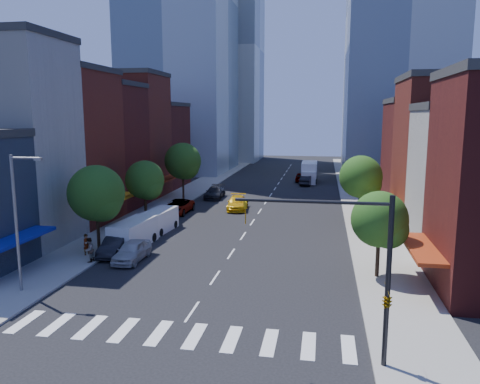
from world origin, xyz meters
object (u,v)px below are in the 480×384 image
object	(u,v)px
parked_car_third	(178,207)
parked_car_rear	(215,192)
traffic_car_far	(301,177)
traffic_car_oncoming	(307,180)
box_truck	(309,173)
pedestrian_near	(87,244)
cargo_van_far	(158,221)
taxi	(237,203)
parked_car_second	(115,246)
pedestrian_far	(89,250)
cargo_van_near	(133,234)
parked_car_front	(132,251)

from	to	relation	value
parked_car_third	parked_car_rear	distance (m)	11.09
parked_car_third	traffic_car_far	size ratio (longest dim) A/B	1.25
traffic_car_far	traffic_car_oncoming	bearing A→B (deg)	104.95
box_truck	pedestrian_near	world-z (taller)	box_truck
parked_car_rear	box_truck	world-z (taller)	box_truck
cargo_van_far	traffic_car_far	distance (m)	40.58
pedestrian_near	taxi	bearing A→B (deg)	6.25
pedestrian_near	parked_car_third	bearing A→B (deg)	21.53
parked_car_second	pedestrian_far	world-z (taller)	pedestrian_far
box_truck	parked_car_third	bearing A→B (deg)	-116.62
cargo_van_near	box_truck	xyz separation A→B (m)	(14.18, 43.97, 0.46)
cargo_van_far	pedestrian_near	bearing A→B (deg)	-102.65
box_truck	pedestrian_far	bearing A→B (deg)	-107.88
parked_car_second	parked_car_third	size ratio (longest dim) A/B	0.82
parked_car_rear	parked_car_second	bearing A→B (deg)	-95.43
cargo_van_near	parked_car_third	bearing A→B (deg)	96.75
traffic_car_oncoming	pedestrian_far	size ratio (longest dim) A/B	2.57
parked_car_front	pedestrian_far	distance (m)	3.29
parked_car_front	cargo_van_near	bearing A→B (deg)	112.01
traffic_car_oncoming	traffic_car_far	size ratio (longest dim) A/B	1.06
parked_car_second	cargo_van_far	xyz separation A→B (m)	(0.80, 8.33, 0.30)
parked_car_front	taxi	size ratio (longest dim) A/B	0.84
traffic_car_far	cargo_van_far	bearing A→B (deg)	71.13
parked_car_front	cargo_van_far	distance (m)	9.63
taxi	pedestrian_far	world-z (taller)	pedestrian_far
taxi	traffic_car_far	world-z (taller)	taxi
parked_car_third	parked_car_rear	world-z (taller)	parked_car_rear
box_truck	pedestrian_far	size ratio (longest dim) A/B	4.44
cargo_van_far	pedestrian_far	distance (m)	11.01
box_truck	pedestrian_near	distance (m)	50.29
parked_car_second	box_truck	world-z (taller)	box_truck
parked_car_third	box_truck	distance (m)	32.92
box_truck	cargo_van_near	bearing A→B (deg)	-108.14
parked_car_rear	pedestrian_far	xyz separation A→B (m)	(-3.00, -30.59, 0.29)
parked_car_second	cargo_van_near	world-z (taller)	cargo_van_near
traffic_car_oncoming	pedestrian_near	world-z (taller)	pedestrian_near
parked_car_front	pedestrian_near	distance (m)	4.18
parked_car_front	cargo_van_far	world-z (taller)	cargo_van_far
traffic_car_oncoming	parked_car_second	bearing A→B (deg)	79.36
traffic_car_far	box_truck	distance (m)	1.70
cargo_van_far	traffic_car_oncoming	size ratio (longest dim) A/B	1.08
cargo_van_near	parked_car_front	bearing A→B (deg)	-62.90
cargo_van_near	pedestrian_far	distance (m)	5.39
taxi	pedestrian_near	world-z (taller)	pedestrian_near
parked_car_front	parked_car_third	xyz separation A→B (m)	(-2.00, 18.37, -0.00)
parked_car_second	parked_car_third	xyz separation A→B (m)	(0.00, 17.15, 0.03)
traffic_car_oncoming	pedestrian_near	size ratio (longest dim) A/B	2.82
parked_car_front	traffic_car_far	bearing A→B (deg)	76.94
parked_car_third	traffic_car_far	bearing A→B (deg)	68.13
parked_car_third	cargo_van_far	world-z (taller)	cargo_van_far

